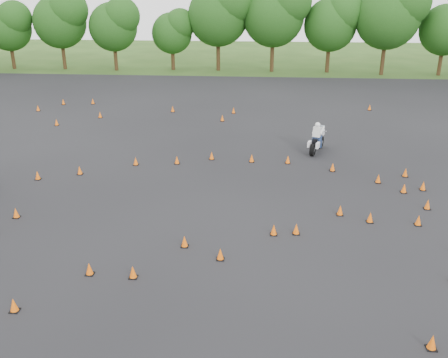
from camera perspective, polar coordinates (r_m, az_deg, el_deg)
ground at (r=20.40m, az=-0.86°, el=-7.34°), size 140.00×140.00×0.00m
asphalt_pad at (r=25.78m, az=0.34°, el=-0.81°), size 62.00×62.00×0.00m
treeline at (r=53.19m, az=5.46°, el=16.13°), size 86.83×32.49×10.72m
traffic_cones at (r=25.06m, az=1.07°, el=-0.94°), size 36.77×33.53×0.45m
rider_white at (r=31.18m, az=10.62°, el=4.78°), size 1.62×2.60×1.92m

